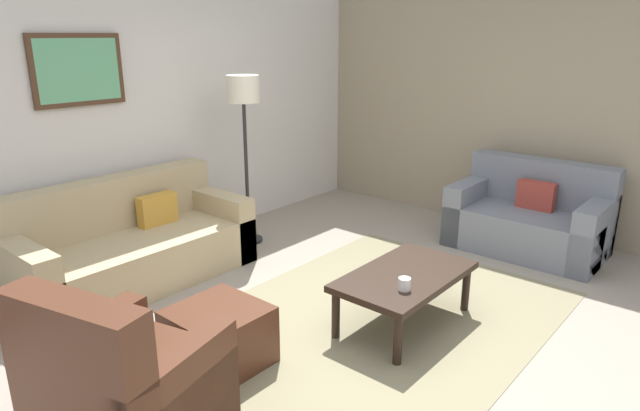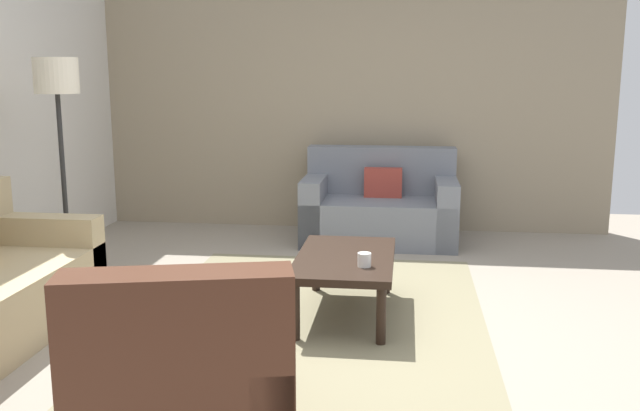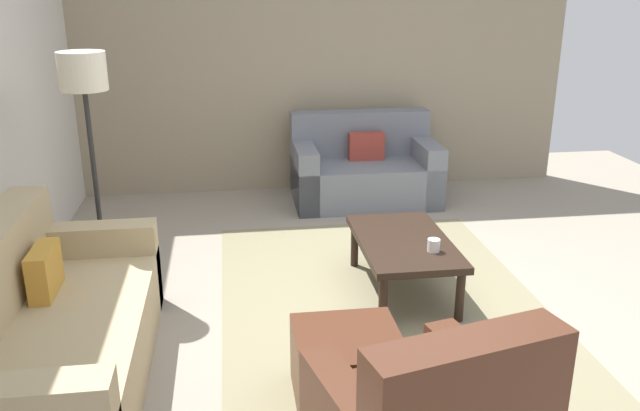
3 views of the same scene
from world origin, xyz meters
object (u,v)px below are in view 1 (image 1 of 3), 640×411
at_px(coffee_table, 405,279).
at_px(lamp_standing, 244,107).
at_px(couch_main, 128,247).
at_px(couch_loveseat, 530,219).
at_px(armchair_leather, 121,394).
at_px(framed_artwork, 78,70).
at_px(cup, 404,284).
at_px(ottoman, 219,337).

height_order(coffee_table, lamp_standing, lamp_standing).
height_order(couch_main, couch_loveseat, same).
bearing_deg(couch_loveseat, armchair_leather, 172.15).
xyz_separation_m(coffee_table, framed_artwork, (-0.93, 2.70, 1.44)).
distance_m(coffee_table, cup, 0.30).
bearing_deg(framed_artwork, cup, -76.49).
distance_m(ottoman, lamp_standing, 2.56).
bearing_deg(cup, coffee_table, 30.20).
bearing_deg(couch_main, lamp_standing, -5.30).
xyz_separation_m(couch_loveseat, framed_artwork, (-3.07, 2.85, 1.50)).
relative_size(couch_loveseat, ottoman, 2.57).
xyz_separation_m(couch_main, couch_loveseat, (3.03, -2.43, 0.00)).
bearing_deg(lamp_standing, coffee_table, -101.09).
xyz_separation_m(ottoman, cup, (1.00, -0.77, 0.25)).
bearing_deg(couch_main, coffee_table, -68.77).
bearing_deg(cup, lamp_standing, 73.86).
height_order(couch_main, coffee_table, couch_main).
height_order(coffee_table, cup, cup).
bearing_deg(cup, armchair_leather, 162.33).
relative_size(couch_loveseat, armchair_leather, 1.49).
height_order(ottoman, coffee_table, coffee_table).
distance_m(armchair_leather, lamp_standing, 3.21).
xyz_separation_m(ottoman, coffee_table, (1.24, -0.63, 0.16)).
xyz_separation_m(couch_main, coffee_table, (0.89, -2.28, 0.06)).
distance_m(armchair_leather, framed_artwork, 2.94).
bearing_deg(coffee_table, couch_main, 111.23).
bearing_deg(armchair_leather, couch_loveseat, -7.85).
xyz_separation_m(armchair_leather, cup, (1.80, -0.57, 0.15)).
height_order(couch_loveseat, framed_artwork, framed_artwork).
xyz_separation_m(couch_main, cup, (0.64, -2.42, 0.16)).
height_order(cup, framed_artwork, framed_artwork).
relative_size(armchair_leather, lamp_standing, 0.57).
bearing_deg(armchair_leather, cup, -17.67).
distance_m(couch_main, framed_artwork, 1.56).
bearing_deg(lamp_standing, framed_artwork, 158.13).
distance_m(cup, framed_artwork, 3.22).
xyz_separation_m(lamp_standing, framed_artwork, (-1.35, 0.54, 0.39)).
distance_m(couch_loveseat, cup, 2.39).
height_order(cup, lamp_standing, lamp_standing).
bearing_deg(couch_loveseat, framed_artwork, 137.17).
bearing_deg(coffee_table, ottoman, 153.06).
distance_m(coffee_table, framed_artwork, 3.20).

